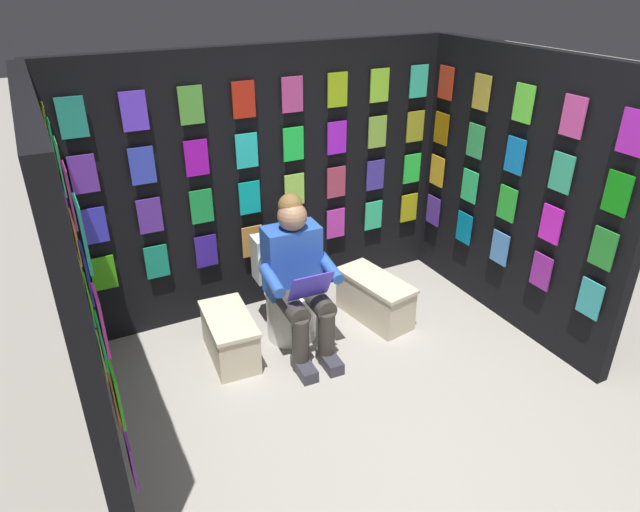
# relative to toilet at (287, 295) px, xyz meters

# --- Properties ---
(ground_plane) EXTENTS (30.00, 30.00, 0.00)m
(ground_plane) POSITION_rel_toilet_xyz_m (-0.10, 1.58, -0.33)
(ground_plane) COLOR #9E998E
(display_wall_back) EXTENTS (3.16, 0.14, 2.09)m
(display_wall_back) POSITION_rel_toilet_xyz_m (-0.10, -0.55, 0.72)
(display_wall_back) COLOR black
(display_wall_back) RESTS_ON ground
(display_wall_left) EXTENTS (0.14, 2.08, 2.09)m
(display_wall_left) POSITION_rel_toilet_xyz_m (-1.68, 0.54, 0.72)
(display_wall_left) COLOR black
(display_wall_left) RESTS_ON ground
(display_wall_right) EXTENTS (0.14, 2.08, 2.09)m
(display_wall_right) POSITION_rel_toilet_xyz_m (1.48, 0.54, 0.72)
(display_wall_right) COLOR black
(display_wall_right) RESTS_ON ground
(toilet) EXTENTS (0.41, 0.56, 0.77)m
(toilet) POSITION_rel_toilet_xyz_m (0.00, 0.00, 0.00)
(toilet) COLOR white
(toilet) RESTS_ON ground
(person_reading) EXTENTS (0.54, 0.69, 1.19)m
(person_reading) POSITION_rel_toilet_xyz_m (0.01, 0.23, 0.27)
(person_reading) COLOR blue
(person_reading) RESTS_ON ground
(comic_longbox_near) EXTENTS (0.35, 0.62, 0.35)m
(comic_longbox_near) POSITION_rel_toilet_xyz_m (0.51, 0.11, -0.15)
(comic_longbox_near) COLOR beige
(comic_longbox_near) RESTS_ON ground
(comic_longbox_far) EXTENTS (0.41, 0.72, 0.37)m
(comic_longbox_far) POSITION_rel_toilet_xyz_m (-0.70, 0.16, -0.14)
(comic_longbox_far) COLOR beige
(comic_longbox_far) RESTS_ON ground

